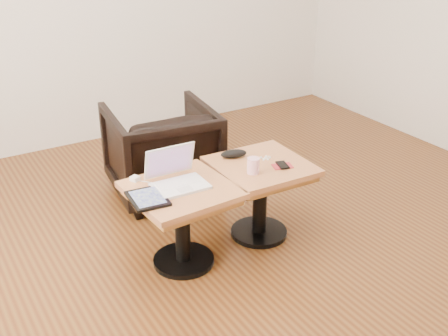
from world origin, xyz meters
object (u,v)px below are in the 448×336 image
side_table_right (260,182)px  laptop (177,178)px  side_table_left (182,207)px  striped_cup (253,166)px  armchair (162,151)px

side_table_right → laptop: laptop is taller
laptop → side_table_left: bearing=-85.0°
side_table_right → striped_cup: striped_cup is taller
side_table_left → armchair: size_ratio=0.80×
laptop → striped_cup: 0.46m
laptop → armchair: laptop is taller
laptop → armchair: (0.29, 0.82, -0.21)m
side_table_left → side_table_right: size_ratio=1.03×
armchair → side_table_right: bearing=115.4°
armchair → striped_cup: bearing=107.3°
laptop → striped_cup: bearing=-11.2°
side_table_right → laptop: 0.58m
side_table_right → striped_cup: size_ratio=6.02×
laptop → striped_cup: laptop is taller
striped_cup → side_table_right: bearing=36.0°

